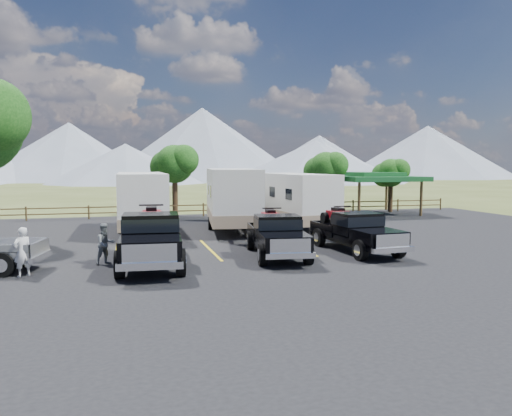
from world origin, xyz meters
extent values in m
plane|color=#434E21|center=(0.00, 0.00, 0.00)|extent=(320.00, 320.00, 0.00)
cube|color=black|center=(0.00, 3.00, 0.02)|extent=(44.00, 34.00, 0.04)
cube|color=gold|center=(-6.00, 4.00, 0.04)|extent=(0.12, 5.50, 0.01)
cube|color=gold|center=(-2.00, 4.00, 0.04)|extent=(0.12, 5.50, 0.01)
cube|color=gold|center=(2.00, 4.00, 0.04)|extent=(0.12, 5.50, 0.01)
cube|color=gold|center=(6.00, 4.00, 0.04)|extent=(0.12, 5.50, 0.01)
cylinder|color=black|center=(9.00, 17.00, 1.40)|extent=(0.39, 0.39, 2.80)
sphere|color=#134010|center=(9.00, 17.00, 3.50)|extent=(2.52, 2.52, 2.52)
sphere|color=#134010|center=(9.54, 16.55, 3.77)|extent=(1.98, 1.98, 1.98)
sphere|color=#134010|center=(8.50, 17.40, 3.32)|extent=(2.16, 2.16, 2.16)
cylinder|color=black|center=(15.00, 18.00, 1.26)|extent=(0.38, 0.38, 2.52)
sphere|color=#134010|center=(15.00, 18.00, 3.15)|extent=(2.24, 2.24, 2.24)
sphere|color=#134010|center=(15.48, 17.60, 3.39)|extent=(1.76, 1.76, 1.76)
sphere|color=#134010|center=(14.55, 18.35, 2.99)|extent=(1.92, 1.92, 1.92)
cylinder|color=black|center=(-2.00, 19.00, 1.54)|extent=(0.41, 0.41, 3.08)
sphere|color=#134010|center=(-2.00, 19.00, 3.85)|extent=(2.80, 2.80, 2.80)
sphere|color=#134010|center=(-1.40, 18.50, 4.15)|extent=(2.20, 2.20, 2.20)
sphere|color=#134010|center=(-2.56, 19.44, 3.65)|extent=(2.40, 2.40, 2.40)
cylinder|color=#4F3D21|center=(-12.00, 18.50, 0.50)|extent=(0.12, 0.12, 1.00)
cylinder|color=#4F3D21|center=(-8.00, 18.50, 0.50)|extent=(0.12, 0.12, 1.00)
cylinder|color=#4F3D21|center=(-4.00, 18.50, 0.50)|extent=(0.12, 0.12, 1.00)
cylinder|color=#4F3D21|center=(0.00, 18.50, 0.50)|extent=(0.12, 0.12, 1.00)
cylinder|color=#4F3D21|center=(4.00, 18.50, 0.50)|extent=(0.12, 0.12, 1.00)
cylinder|color=#4F3D21|center=(8.00, 18.50, 0.50)|extent=(0.12, 0.12, 1.00)
cylinder|color=#4F3D21|center=(12.00, 18.50, 0.50)|extent=(0.12, 0.12, 1.00)
cylinder|color=#4F3D21|center=(16.00, 18.50, 0.50)|extent=(0.12, 0.12, 1.00)
cylinder|color=#4F3D21|center=(20.00, 18.50, 0.50)|extent=(0.12, 0.12, 1.00)
cube|color=#4F3D21|center=(2.00, 18.50, 0.45)|extent=(36.00, 0.06, 0.08)
cube|color=#4F3D21|center=(2.00, 18.50, 0.85)|extent=(36.00, 0.06, 0.08)
cylinder|color=#4F3D21|center=(10.50, 14.50, 1.30)|extent=(0.20, 0.20, 2.60)
cylinder|color=#4F3D21|center=(10.50, 19.50, 1.30)|extent=(0.20, 0.20, 2.60)
cylinder|color=#4F3D21|center=(15.50, 14.50, 1.30)|extent=(0.20, 0.20, 2.60)
cylinder|color=#4F3D21|center=(15.50, 19.50, 1.30)|extent=(0.20, 0.20, 2.60)
cube|color=#185425|center=(13.00, 17.00, 2.75)|extent=(6.20, 6.20, 0.35)
cube|color=#185425|center=(13.00, 17.00, 3.05)|extent=(3.50, 3.50, 0.35)
cone|color=gray|center=(-18.00, 112.00, 7.00)|extent=(44.00, 44.00, 14.00)
cone|color=gray|center=(14.00, 108.00, 9.00)|extent=(52.00, 52.00, 18.00)
cone|color=gray|center=(48.00, 114.00, 6.00)|extent=(40.00, 40.00, 12.00)
cone|color=gray|center=(80.00, 110.00, 7.50)|extent=(50.00, 50.00, 15.00)
cone|color=gray|center=(-5.00, 87.00, 4.00)|extent=(32.00, 32.00, 8.00)
cone|color=gray|center=(35.00, 84.00, 4.50)|extent=(40.00, 40.00, 9.00)
cube|color=black|center=(-4.71, 1.21, 0.71)|extent=(2.37, 6.17, 0.38)
cube|color=black|center=(-4.85, -0.82, 1.10)|extent=(2.17, 2.05, 0.53)
cube|color=black|center=(-4.72, 1.08, 1.47)|extent=(2.11, 1.79, 1.06)
cube|color=black|center=(-4.72, 1.08, 1.63)|extent=(2.15, 1.86, 0.48)
cube|color=black|center=(-4.57, 3.11, 1.00)|extent=(2.21, 2.68, 0.58)
cube|color=silver|center=(-4.93, -1.91, 1.05)|extent=(1.70, 0.20, 0.58)
cube|color=silver|center=(-4.93, -1.97, 0.65)|extent=(2.09, 0.34, 0.23)
cube|color=silver|center=(-4.48, 4.39, 0.65)|extent=(2.09, 0.31, 0.23)
cylinder|color=black|center=(-5.85, -0.82, 0.52)|extent=(0.38, 0.98, 0.96)
cylinder|color=black|center=(-3.86, -0.96, 0.52)|extent=(0.38, 0.98, 0.96)
cylinder|color=black|center=(-5.56, 3.37, 0.52)|extent=(0.38, 0.98, 0.96)
cylinder|color=black|center=(-3.56, 3.24, 0.52)|extent=(0.38, 0.98, 0.96)
cube|color=#980811|center=(-4.57, 3.11, 1.72)|extent=(0.84, 1.43, 0.37)
cube|color=black|center=(-4.57, 3.11, 1.98)|extent=(0.48, 0.82, 0.19)
cube|color=#980811|center=(-4.61, 2.53, 1.82)|extent=(0.87, 0.43, 0.23)
cylinder|color=black|center=(-4.61, 2.64, 2.20)|extent=(0.96, 0.13, 0.06)
cylinder|color=black|center=(-5.09, 2.57, 1.51)|extent=(0.32, 0.61, 0.59)
cylinder|color=black|center=(-4.14, 2.50, 1.51)|extent=(0.32, 0.61, 0.59)
cylinder|color=black|center=(-5.01, 3.73, 1.51)|extent=(0.32, 0.61, 0.59)
cylinder|color=black|center=(-4.06, 3.66, 1.51)|extent=(0.32, 0.61, 0.59)
cube|color=black|center=(0.39, 1.72, 0.62)|extent=(2.36, 5.46, 0.33)
cube|color=black|center=(0.16, -0.05, 0.97)|extent=(1.98, 1.88, 0.46)
cube|color=black|center=(0.37, 1.61, 1.29)|extent=(1.91, 1.66, 0.93)
cube|color=black|center=(0.37, 1.61, 1.43)|extent=(1.96, 1.72, 0.42)
cube|color=black|center=(0.60, 3.37, 0.88)|extent=(2.05, 2.43, 0.51)
cube|color=silver|center=(0.04, -0.99, 0.92)|extent=(1.48, 0.26, 0.51)
cube|color=silver|center=(0.03, -1.05, 0.57)|extent=(1.83, 0.40, 0.20)
cube|color=silver|center=(0.74, 4.48, 0.57)|extent=(1.82, 0.38, 0.20)
cylinder|color=black|center=(-0.71, 0.00, 0.46)|extent=(0.38, 0.86, 0.84)
cylinder|color=black|center=(1.02, -0.22, 0.46)|extent=(0.38, 0.86, 0.84)
cylinder|color=black|center=(-0.25, 3.65, 0.46)|extent=(0.38, 0.86, 0.84)
cylinder|color=black|center=(1.48, 3.43, 0.46)|extent=(0.38, 0.86, 0.84)
cube|color=#980811|center=(0.60, 3.37, 1.51)|extent=(0.80, 1.28, 0.32)
cube|color=black|center=(0.60, 3.37, 1.74)|extent=(0.46, 0.74, 0.17)
cube|color=#980811|center=(0.53, 2.87, 1.60)|extent=(0.78, 0.42, 0.20)
cylinder|color=black|center=(0.54, 2.96, 1.92)|extent=(0.84, 0.16, 0.06)
cylinder|color=black|center=(0.12, 2.92, 1.32)|extent=(0.30, 0.55, 0.52)
cylinder|color=black|center=(0.95, 2.81, 1.32)|extent=(0.30, 0.55, 0.52)
cylinder|color=black|center=(0.25, 3.93, 1.32)|extent=(0.30, 0.55, 0.52)
cylinder|color=black|center=(1.07, 3.83, 1.32)|extent=(0.30, 0.55, 0.52)
cube|color=black|center=(4.03, 1.88, 0.62)|extent=(2.05, 5.38, 0.33)
cube|color=black|center=(4.15, 0.10, 0.97)|extent=(1.88, 1.78, 0.46)
cube|color=black|center=(4.03, 1.77, 1.29)|extent=(1.83, 1.56, 0.93)
cube|color=black|center=(4.03, 1.77, 1.43)|extent=(1.87, 1.61, 0.42)
cube|color=black|center=(3.91, 3.54, 0.88)|extent=(1.92, 2.33, 0.51)
cube|color=silver|center=(4.21, -0.84, 0.92)|extent=(1.48, 0.17, 0.51)
cube|color=silver|center=(4.21, -0.89, 0.57)|extent=(1.82, 0.29, 0.20)
cube|color=silver|center=(3.84, 4.65, 0.57)|extent=(1.82, 0.27, 0.20)
cylinder|color=black|center=(3.28, -0.01, 0.46)|extent=(0.33, 0.85, 0.83)
cylinder|color=black|center=(5.02, 0.11, 0.46)|extent=(0.33, 0.85, 0.83)
cylinder|color=black|center=(3.04, 3.65, 0.46)|extent=(0.33, 0.85, 0.83)
cylinder|color=black|center=(4.77, 3.76, 0.46)|extent=(0.33, 0.85, 0.83)
cube|color=#980811|center=(3.91, 3.54, 1.50)|extent=(0.73, 1.24, 0.32)
cube|color=black|center=(3.91, 3.54, 1.73)|extent=(0.42, 0.72, 0.17)
cube|color=#980811|center=(3.95, 3.03, 1.59)|extent=(0.76, 0.37, 0.20)
cylinder|color=black|center=(3.94, 3.12, 1.92)|extent=(0.83, 0.11, 0.06)
cylinder|color=black|center=(3.53, 3.00, 1.32)|extent=(0.27, 0.53, 0.52)
cylinder|color=black|center=(4.36, 3.06, 1.32)|extent=(0.27, 0.53, 0.52)
cylinder|color=black|center=(3.47, 4.02, 1.32)|extent=(0.27, 0.53, 0.52)
cylinder|color=black|center=(4.30, 4.07, 1.32)|extent=(0.27, 0.53, 0.52)
cube|color=white|center=(-4.71, 10.27, 1.98)|extent=(2.53, 7.67, 2.75)
cube|color=gray|center=(-4.71, 10.27, 0.91)|extent=(2.56, 7.71, 0.61)
cube|color=black|center=(-5.97, 8.38, 2.25)|extent=(0.03, 0.92, 0.61)
cube|color=black|center=(-3.50, 8.35, 2.25)|extent=(0.03, 0.92, 0.61)
cylinder|color=black|center=(-5.86, 10.59, 0.40)|extent=(0.26, 0.72, 0.71)
cylinder|color=black|center=(-3.56, 10.57, 0.40)|extent=(0.26, 0.72, 0.71)
cube|color=black|center=(-4.77, 5.54, 0.55)|extent=(0.14, 1.83, 0.10)
cube|color=white|center=(0.36, 10.24, 2.10)|extent=(3.63, 8.39, 2.92)
cube|color=gray|center=(0.36, 10.24, 0.96)|extent=(3.66, 8.43, 0.65)
cube|color=black|center=(-1.21, 8.40, 2.39)|extent=(0.15, 0.97, 0.65)
cube|color=black|center=(1.40, 8.06, 2.39)|extent=(0.15, 0.97, 0.65)
cylinder|color=black|center=(-0.81, 10.72, 0.42)|extent=(0.37, 0.79, 0.76)
cylinder|color=black|center=(1.61, 10.40, 0.42)|extent=(0.37, 0.79, 0.76)
cube|color=black|center=(-0.29, 5.25, 0.58)|extent=(0.38, 1.95, 0.11)
cube|color=white|center=(4.14, 10.03, 1.93)|extent=(2.81, 7.58, 2.68)
cube|color=gray|center=(4.14, 10.03, 0.88)|extent=(2.83, 7.62, 0.60)
cube|color=black|center=(3.05, 8.11, 2.20)|extent=(0.07, 0.89, 0.60)
cube|color=black|center=(5.45, 8.24, 2.20)|extent=(0.07, 0.89, 0.60)
cylinder|color=black|center=(3.01, 10.27, 0.39)|extent=(0.29, 0.71, 0.70)
cylinder|color=black|center=(5.25, 10.40, 0.39)|extent=(0.29, 0.71, 0.70)
cube|color=black|center=(4.41, 5.42, 0.54)|extent=(0.22, 1.79, 0.10)
cube|color=gray|center=(-9.64, 1.37, 0.87)|extent=(2.52, 2.18, 0.51)
cube|color=silver|center=(-8.56, 1.14, 0.56)|extent=(0.51, 1.80, 0.20)
cylinder|color=black|center=(-9.30, 2.18, 0.45)|extent=(0.87, 0.44, 0.83)
cylinder|color=black|center=(-9.65, 0.48, 0.45)|extent=(0.87, 0.44, 0.83)
imported|color=silver|center=(-9.01, 0.40, 0.88)|extent=(0.73, 0.69, 1.68)
imported|color=slate|center=(-6.37, 1.86, 0.82)|extent=(0.95, 0.87, 1.56)
camera|label=1|loc=(-5.70, -17.66, 3.82)|focal=35.00mm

